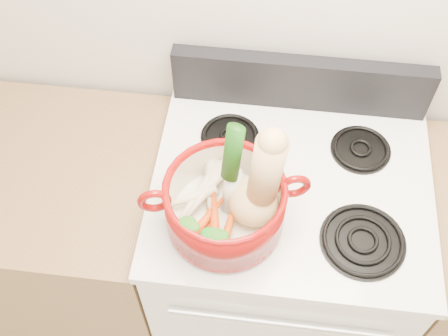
# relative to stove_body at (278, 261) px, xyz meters

# --- Properties ---
(wall_back) EXTENTS (3.50, 0.02, 2.60)m
(wall_back) POSITION_rel_stove_body_xyz_m (0.00, 0.35, 0.84)
(wall_back) COLOR beige
(wall_back) RESTS_ON floor
(stove_body) EXTENTS (0.76, 0.65, 0.92)m
(stove_body) POSITION_rel_stove_body_xyz_m (0.00, 0.00, 0.00)
(stove_body) COLOR silver
(stove_body) RESTS_ON floor
(cooktop) EXTENTS (0.78, 0.67, 0.03)m
(cooktop) POSITION_rel_stove_body_xyz_m (0.00, 0.00, 0.47)
(cooktop) COLOR silver
(cooktop) RESTS_ON stove_body
(control_backsplash) EXTENTS (0.76, 0.05, 0.18)m
(control_backsplash) POSITION_rel_stove_body_xyz_m (0.00, 0.30, 0.58)
(control_backsplash) COLOR black
(control_backsplash) RESTS_ON cooktop
(oven_handle) EXTENTS (0.60, 0.02, 0.02)m
(oven_handle) POSITION_rel_stove_body_xyz_m (0.00, -0.34, 0.32)
(oven_handle) COLOR silver
(oven_handle) RESTS_ON stove_body
(burner_front_left) EXTENTS (0.22, 0.22, 0.02)m
(burner_front_left) POSITION_rel_stove_body_xyz_m (-0.19, -0.16, 0.50)
(burner_front_left) COLOR black
(burner_front_left) RESTS_ON cooktop
(burner_front_right) EXTENTS (0.22, 0.22, 0.02)m
(burner_front_right) POSITION_rel_stove_body_xyz_m (0.19, -0.16, 0.50)
(burner_front_right) COLOR black
(burner_front_right) RESTS_ON cooktop
(burner_back_left) EXTENTS (0.17, 0.17, 0.02)m
(burner_back_left) POSITION_rel_stove_body_xyz_m (-0.19, 0.14, 0.50)
(burner_back_left) COLOR black
(burner_back_left) RESTS_ON cooktop
(burner_back_right) EXTENTS (0.17, 0.17, 0.02)m
(burner_back_right) POSITION_rel_stove_body_xyz_m (0.19, 0.14, 0.50)
(burner_back_right) COLOR black
(burner_back_right) RESTS_ON cooktop
(dutch_oven) EXTENTS (0.37, 0.37, 0.15)m
(dutch_oven) POSITION_rel_stove_body_xyz_m (-0.17, -0.15, 0.58)
(dutch_oven) COLOR maroon
(dutch_oven) RESTS_ON burner_front_left
(pot_handle_left) EXTENTS (0.09, 0.04, 0.08)m
(pot_handle_left) POSITION_rel_stove_body_xyz_m (-0.34, -0.19, 0.63)
(pot_handle_left) COLOR maroon
(pot_handle_left) RESTS_ON dutch_oven
(pot_handle_right) EXTENTS (0.09, 0.04, 0.08)m
(pot_handle_right) POSITION_rel_stove_body_xyz_m (-0.00, -0.10, 0.63)
(pot_handle_right) COLOR maroon
(pot_handle_right) RESTS_ON dutch_oven
(squash) EXTENTS (0.17, 0.15, 0.32)m
(squash) POSITION_rel_stove_body_xyz_m (-0.08, -0.14, 0.70)
(squash) COLOR tan
(squash) RESTS_ON dutch_oven
(leek) EXTENTS (0.08, 0.11, 0.30)m
(leek) POSITION_rel_stove_body_xyz_m (-0.16, -0.12, 0.69)
(leek) COLOR beige
(leek) RESTS_ON dutch_oven
(ginger) EXTENTS (0.08, 0.06, 0.04)m
(ginger) POSITION_rel_stove_body_xyz_m (-0.13, -0.07, 0.56)
(ginger) COLOR #CFBA7F
(ginger) RESTS_ON dutch_oven
(parsnip_0) EXTENTS (0.08, 0.21, 0.06)m
(parsnip_0) POSITION_rel_stove_body_xyz_m (-0.21, -0.10, 0.56)
(parsnip_0) COLOR beige
(parsnip_0) RESTS_ON dutch_oven
(parsnip_1) EXTENTS (0.15, 0.22, 0.07)m
(parsnip_1) POSITION_rel_stove_body_xyz_m (-0.24, -0.12, 0.57)
(parsnip_1) COLOR beige
(parsnip_1) RESTS_ON dutch_oven
(parsnip_2) EXTENTS (0.07, 0.21, 0.06)m
(parsnip_2) POSITION_rel_stove_body_xyz_m (-0.21, -0.09, 0.58)
(parsnip_2) COLOR beige
(parsnip_2) RESTS_ON dutch_oven
(parsnip_3) EXTENTS (0.16, 0.10, 0.05)m
(parsnip_3) POSITION_rel_stove_body_xyz_m (-0.27, -0.13, 0.58)
(parsnip_3) COLOR beige
(parsnip_3) RESTS_ON dutch_oven
(parsnip_4) EXTENTS (0.13, 0.20, 0.06)m
(parsnip_4) POSITION_rel_stove_body_xyz_m (-0.22, -0.11, 0.58)
(parsnip_4) COLOR beige
(parsnip_4) RESTS_ON dutch_oven
(carrot_0) EXTENTS (0.06, 0.17, 0.05)m
(carrot_0) POSITION_rel_stove_body_xyz_m (-0.20, -0.20, 0.56)
(carrot_0) COLOR #B84009
(carrot_0) RESTS_ON dutch_oven
(carrot_1) EXTENTS (0.06, 0.14, 0.04)m
(carrot_1) POSITION_rel_stove_body_xyz_m (-0.22, -0.21, 0.56)
(carrot_1) COLOR #D7470A
(carrot_1) RESTS_ON dutch_oven
(carrot_2) EXTENTS (0.05, 0.17, 0.05)m
(carrot_2) POSITION_rel_stove_body_xyz_m (-0.15, -0.20, 0.57)
(carrot_2) COLOR #C74909
(carrot_2) RESTS_ON dutch_oven
(carrot_3) EXTENTS (0.10, 0.15, 0.05)m
(carrot_3) POSITION_rel_stove_body_xyz_m (-0.21, -0.20, 0.58)
(carrot_3) COLOR #D8450A
(carrot_3) RESTS_ON dutch_oven
(carrot_4) EXTENTS (0.06, 0.18, 0.05)m
(carrot_4) POSITION_rel_stove_body_xyz_m (-0.19, -0.21, 0.59)
(carrot_4) COLOR #C93F0A
(carrot_4) RESTS_ON dutch_oven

